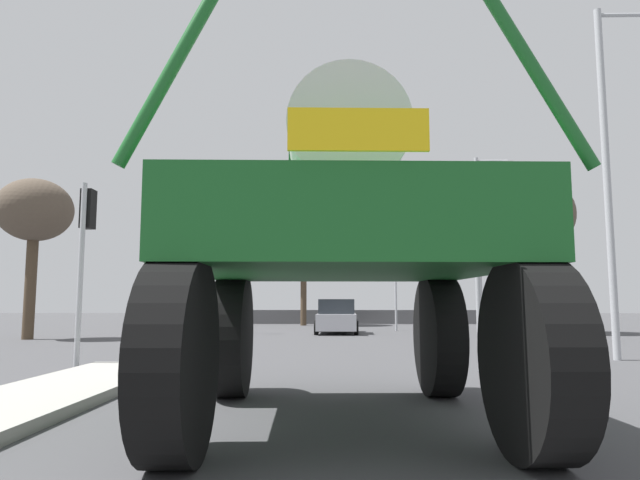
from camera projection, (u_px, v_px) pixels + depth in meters
The scene contains 14 objects.
ground_plane at pixel (313, 349), 16.77m from camera, with size 120.00×120.00×0.00m, color #424244.
median_island at pixel (0, 410), 6.74m from camera, with size 1.75×9.66×0.15m, color #9E9B93.
oversize_sprayer at pixel (343, 251), 6.62m from camera, with size 4.21×5.37×4.33m.
sedan_ahead at pixel (337, 317), 25.31m from camera, with size 1.97×4.15×1.52m.
traffic_signal_near_left at pixel (86, 233), 11.87m from camera, with size 0.24×0.54×3.86m.
traffic_signal_near_right at pixel (474, 221), 11.73m from camera, with size 0.24×0.54×4.18m.
traffic_signal_far_left at pixel (395, 270), 27.99m from camera, with size 0.24×0.55×4.12m.
streetlight_near_right at pixel (612, 159), 13.90m from camera, with size 2.19×0.24×8.78m.
streetlight_far_left at pixel (155, 243), 25.29m from camera, with size 2.09×0.24×7.17m.
streetlight_far_right at pixel (481, 235), 25.42m from camera, with size 1.77×0.24×7.97m.
bare_tree_left at pixel (35, 212), 21.55m from camera, with size 2.82×2.82×6.10m.
bare_tree_right at pixel (526, 216), 25.85m from camera, with size 4.26×4.26×7.17m.
bare_tree_far_center at pixel (304, 236), 34.74m from camera, with size 4.14×4.14×7.25m.
roadside_barrier at pixel (323, 317), 36.67m from camera, with size 25.58×0.24×0.90m, color #59595B.
Camera 1 is at (0.55, 0.98, 1.35)m, focal length 31.64 mm.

